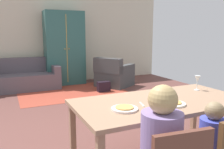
{
  "coord_description": "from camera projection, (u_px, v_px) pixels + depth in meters",
  "views": [
    {
      "loc": [
        -1.44,
        -3.15,
        1.45
      ],
      "look_at": [
        0.02,
        0.01,
        0.85
      ],
      "focal_mm": 37.32,
      "sensor_mm": 36.0,
      "label": 1
    }
  ],
  "objects": [
    {
      "name": "handbag",
      "position": [
        104.0,
        87.0,
        5.95
      ],
      "size": [
        0.32,
        0.16,
        0.26
      ],
      "primitive_type": "cube",
      "color": "black",
      "rests_on": "ground_plane"
    },
    {
      "name": "pizza_near_man",
      "position": [
        125.0,
        107.0,
        2.16
      ],
      "size": [
        0.17,
        0.17,
        0.01
      ],
      "primitive_type": "cylinder",
      "color": "#D6A450",
      "rests_on": "plate_near_man"
    },
    {
      "name": "knife",
      "position": [
        168.0,
        96.0,
        2.64
      ],
      "size": [
        0.06,
        0.17,
        0.01
      ],
      "primitive_type": "cube",
      "rotation": [
        0.0,
        0.0,
        -0.28
      ],
      "color": "silver",
      "rests_on": "dining_table"
    },
    {
      "name": "pizza_near_child",
      "position": [
        173.0,
        102.0,
        2.32
      ],
      "size": [
        0.17,
        0.17,
        0.01
      ],
      "primitive_type": "cylinder",
      "color": "gold",
      "rests_on": "plate_near_child"
    },
    {
      "name": "ground_plane",
      "position": [
        96.0,
        115.0,
        4.25
      ],
      "size": [
        6.9,
        6.52,
        0.02
      ],
      "primitive_type": "cube",
      "color": "brown"
    },
    {
      "name": "armchair",
      "position": [
        114.0,
        75.0,
        6.55
      ],
      "size": [
        1.18,
        1.17,
        0.82
      ],
      "color": "#414344",
      "rests_on": "ground_plane"
    },
    {
      "name": "dining_table",
      "position": [
        162.0,
        106.0,
        2.49
      ],
      "size": [
        1.87,
        0.93,
        0.76
      ],
      "color": "#A17A5D",
      "rests_on": "ground_plane"
    },
    {
      "name": "area_rug",
      "position": [
        72.0,
        92.0,
        5.93
      ],
      "size": [
        2.6,
        1.8,
        0.01
      ],
      "primitive_type": "cube",
      "color": "#A03E2D",
      "rests_on": "ground_plane"
    },
    {
      "name": "back_wall",
      "position": [
        56.0,
        38.0,
        6.98
      ],
      "size": [
        6.9,
        0.1,
        2.7
      ],
      "primitive_type": "cube",
      "color": "beige",
      "rests_on": "ground_plane"
    },
    {
      "name": "plate_near_man",
      "position": [
        125.0,
        109.0,
        2.16
      ],
      "size": [
        0.25,
        0.25,
        0.02
      ],
      "primitive_type": "cylinder",
      "color": "silver",
      "rests_on": "dining_table"
    },
    {
      "name": "wine_glass",
      "position": [
        197.0,
        80.0,
        2.9
      ],
      "size": [
        0.07,
        0.07,
        0.19
      ],
      "color": "silver",
      "rests_on": "dining_table"
    },
    {
      "name": "couch",
      "position": [
        24.0,
        78.0,
        6.2
      ],
      "size": [
        1.79,
        0.86,
        0.82
      ],
      "color": "#564E56",
      "rests_on": "ground_plane"
    },
    {
      "name": "fork",
      "position": [
        142.0,
        104.0,
        2.32
      ],
      "size": [
        0.06,
        0.15,
        0.01
      ],
      "primitive_type": "cube",
      "rotation": [
        0.0,
        0.0,
        -0.28
      ],
      "color": "silver",
      "rests_on": "dining_table"
    },
    {
      "name": "plate_near_child",
      "position": [
        173.0,
        104.0,
        2.32
      ],
      "size": [
        0.25,
        0.25,
        0.02
      ],
      "primitive_type": "cylinder",
      "color": "white",
      "rests_on": "dining_table"
    },
    {
      "name": "armoire",
      "position": [
        65.0,
        48.0,
        6.75
      ],
      "size": [
        1.1,
        0.59,
        2.1
      ],
      "color": "#2C5C57",
      "rests_on": "ground_plane"
    }
  ]
}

